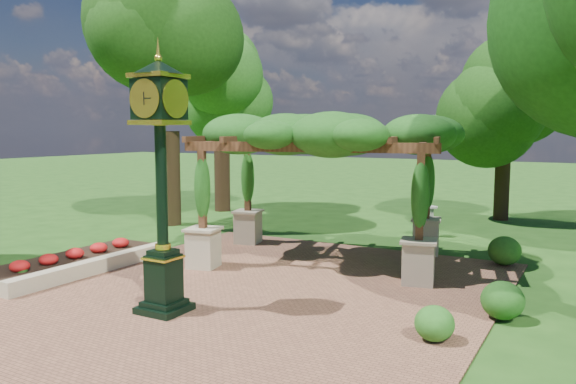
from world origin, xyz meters
The scene contains 13 objects.
ground centered at (0.00, 0.00, 0.00)m, with size 120.00×120.00×0.00m, color #1E4714.
brick_plaza centered at (0.00, 1.00, 0.02)m, with size 10.00×12.00×0.04m, color brown.
border_wall centered at (-4.60, 0.50, 0.20)m, with size 0.35×5.00×0.40m, color #C6B793.
flower_bed centered at (-5.50, 0.50, 0.18)m, with size 1.50×5.00×0.36m, color red.
pedestal_clock centered at (-0.94, -0.94, 3.06)m, with size 1.01×1.01×5.12m.
pergola centered at (-0.18, 4.67, 3.36)m, with size 7.26×5.41×4.10m.
sundial centered at (1.49, 9.82, 0.47)m, with size 0.64×0.64×1.07m.
shrub_front centered at (4.25, 0.18, 0.35)m, with size 0.69×0.69×0.63m, color #245F1B.
shrub_mid centered at (5.10, 1.97, 0.41)m, with size 0.83×0.83×0.74m, color #1E4E16.
shrub_back centered at (4.44, 6.62, 0.44)m, with size 0.88×0.88×0.79m, color #2B5E1B.
tree_west_near centered at (-8.00, 7.35, 6.47)m, with size 4.95×4.95×9.42m.
tree_west_far centered at (-8.50, 11.42, 5.96)m, with size 4.04×4.04×8.71m.
tree_north centered at (3.05, 14.99, 4.48)m, with size 4.11×4.11×6.52m.
Camera 1 is at (6.68, -9.31, 3.72)m, focal length 35.00 mm.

